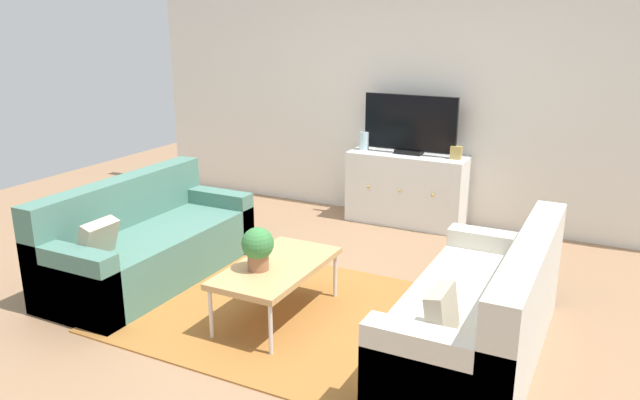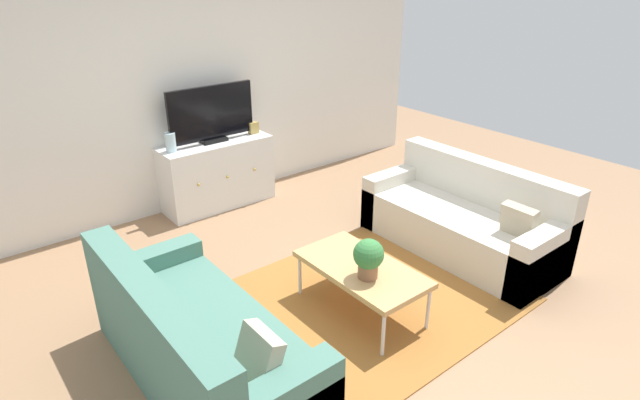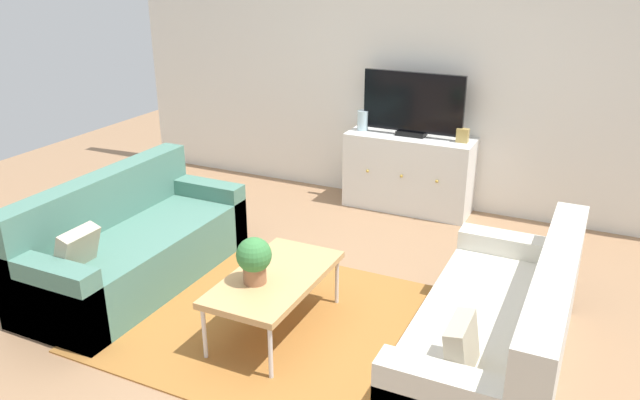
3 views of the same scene
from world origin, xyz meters
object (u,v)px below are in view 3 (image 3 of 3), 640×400
Objects in this scene: couch_right_side at (505,338)px; tv_console at (409,173)px; flat_screen_tv at (413,104)px; coffee_table at (275,279)px; potted_plant at (254,258)px; couch_left_side at (128,247)px; mantel_clock at (463,135)px; glass_vase at (363,120)px.

couch_right_side is 1.51× the size of tv_console.
flat_screen_tv is at bearing 90.00° from tv_console.
coffee_table is 0.84× the size of tv_console.
tv_console is at bearing 120.03° from couch_right_side.
couch_right_side reaches higher than potted_plant.
couch_left_side is 1.00× the size of couch_right_side.
couch_left_side is 14.47× the size of mantel_clock.
glass_vase is (-0.39, 2.50, 0.47)m from coffee_table.
couch_left_side reaches higher than potted_plant.
coffee_table is at bearing -5.13° from couch_left_side.
potted_plant is at bearing -11.23° from couch_left_side.
couch_right_side is 2.74m from tv_console.
flat_screen_tv reaches higher than glass_vase.
flat_screen_tv reaches higher than mantel_clock.
couch_left_side is 1.37m from potted_plant.
potted_plant reaches higher than coffee_table.
potted_plant is (-1.56, -0.26, 0.31)m from couch_right_side.
flat_screen_tv reaches higher than tv_console.
tv_console is (0.12, 2.50, -0.01)m from coffee_table.
flat_screen_tv is at bearing 87.35° from coffee_table.
tv_console is at bearing -179.99° from mantel_clock.
glass_vase is at bearing 98.79° from coffee_table.
potted_plant is at bearing -93.98° from flat_screen_tv.
potted_plant is (1.31, -0.26, 0.31)m from couch_left_side.
mantel_clock is (0.69, 2.63, 0.23)m from potted_plant.
potted_plant is 2.39× the size of mantel_clock.
tv_console is 1.26× the size of flat_screen_tv.
couch_right_side is 14.47× the size of mantel_clock.
tv_console is at bearing 87.33° from coffee_table.
flat_screen_tv is at bearing 119.82° from couch_right_side.
couch_left_side reaches higher than coffee_table.
potted_plant is 2.67m from glass_vase.
coffee_table is 5.30× the size of glass_vase.
glass_vase is at bearing 128.30° from couch_right_side.
potted_plant is 2.65m from tv_console.
couch_left_side is 2.93m from flat_screen_tv.
potted_plant is 2.73m from mantel_clock.
couch_right_side is 9.50× the size of glass_vase.
tv_console is (0.18, 2.63, -0.21)m from potted_plant.
glass_vase is (-0.32, 2.63, 0.26)m from potted_plant.
glass_vase is 1.01m from mantel_clock.
coffee_table is 2.50m from tv_console.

